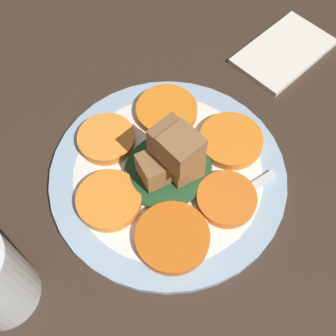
# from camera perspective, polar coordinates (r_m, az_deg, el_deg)

# --- Properties ---
(table_slab) EXTENTS (1.20, 1.20, 0.02)m
(table_slab) POSITION_cam_1_polar(r_m,az_deg,el_deg) (0.54, 0.00, -1.63)
(table_slab) COLOR #38281E
(table_slab) RESTS_ON ground
(plate) EXTENTS (0.29, 0.29, 0.01)m
(plate) POSITION_cam_1_polar(r_m,az_deg,el_deg) (0.52, 0.00, -0.85)
(plate) COLOR #99B7D1
(plate) RESTS_ON table_slab
(carrot_slice_0) EXTENTS (0.08, 0.08, 0.01)m
(carrot_slice_0) POSITION_cam_1_polar(r_m,az_deg,el_deg) (0.48, 0.60, -9.37)
(carrot_slice_0) COLOR orange
(carrot_slice_0) RESTS_ON plate
(carrot_slice_1) EXTENTS (0.07, 0.07, 0.01)m
(carrot_slice_1) POSITION_cam_1_polar(r_m,az_deg,el_deg) (0.50, 7.92, -4.16)
(carrot_slice_1) COLOR orange
(carrot_slice_1) RESTS_ON plate
(carrot_slice_2) EXTENTS (0.08, 0.08, 0.01)m
(carrot_slice_2) POSITION_cam_1_polar(r_m,az_deg,el_deg) (0.54, 8.50, 3.73)
(carrot_slice_2) COLOR orange
(carrot_slice_2) RESTS_ON plate
(carrot_slice_3) EXTENTS (0.08, 0.08, 0.01)m
(carrot_slice_3) POSITION_cam_1_polar(r_m,az_deg,el_deg) (0.56, -0.18, 7.78)
(carrot_slice_3) COLOR orange
(carrot_slice_3) RESTS_ON plate
(carrot_slice_4) EXTENTS (0.07, 0.07, 0.01)m
(carrot_slice_4) POSITION_cam_1_polar(r_m,az_deg,el_deg) (0.54, -8.34, 3.95)
(carrot_slice_4) COLOR orange
(carrot_slice_4) RESTS_ON plate
(carrot_slice_5) EXTENTS (0.08, 0.08, 0.01)m
(carrot_slice_5) POSITION_cam_1_polar(r_m,az_deg,el_deg) (0.50, -8.00, -4.32)
(carrot_slice_5) COLOR orange
(carrot_slice_5) RESTS_ON plate
(center_pile) EXTENTS (0.11, 0.10, 0.09)m
(center_pile) POSITION_cam_1_polar(r_m,az_deg,el_deg) (0.49, 0.30, 0.84)
(center_pile) COLOR #1E4723
(center_pile) RESTS_ON plate
(fork) EXTENTS (0.17, 0.05, 0.00)m
(fork) POSITION_cam_1_polar(r_m,az_deg,el_deg) (0.49, 6.26, -5.92)
(fork) COLOR silver
(fork) RESTS_ON plate
(napkin) EXTENTS (0.15, 0.09, 0.01)m
(napkin) POSITION_cam_1_polar(r_m,az_deg,el_deg) (0.67, 15.42, 14.96)
(napkin) COLOR silver
(napkin) RESTS_ON table_slab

